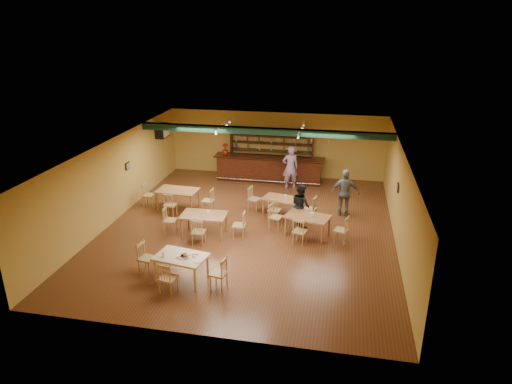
% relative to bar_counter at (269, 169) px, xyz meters
% --- Properties ---
extents(floor, '(12.00, 12.00, 0.00)m').
position_rel_bar_counter_xyz_m(floor, '(0.16, -5.15, -0.56)').
color(floor, '#5B311A').
rests_on(floor, ground).
extents(ceiling_beam, '(10.00, 0.30, 0.25)m').
position_rel_bar_counter_xyz_m(ceiling_beam, '(0.16, -2.35, 2.31)').
color(ceiling_beam, black).
rests_on(ceiling_beam, ceiling).
extents(track_rail_left, '(0.05, 2.50, 0.05)m').
position_rel_bar_counter_xyz_m(track_rail_left, '(-1.64, -1.75, 2.38)').
color(track_rail_left, white).
rests_on(track_rail_left, ceiling).
extents(track_rail_right, '(0.05, 2.50, 0.05)m').
position_rel_bar_counter_xyz_m(track_rail_right, '(1.56, -1.75, 2.38)').
color(track_rail_right, white).
rests_on(track_rail_right, ceiling).
extents(ac_unit, '(0.34, 0.70, 0.48)m').
position_rel_bar_counter_xyz_m(ac_unit, '(-4.64, -0.95, 1.79)').
color(ac_unit, white).
rests_on(ac_unit, wall_left).
extents(picture_left, '(0.04, 0.34, 0.28)m').
position_rel_bar_counter_xyz_m(picture_left, '(-4.81, -4.15, 1.14)').
color(picture_left, black).
rests_on(picture_left, wall_left).
extents(picture_right, '(0.04, 0.34, 0.28)m').
position_rel_bar_counter_xyz_m(picture_right, '(5.13, -4.65, 1.14)').
color(picture_right, black).
rests_on(picture_right, wall_right).
extents(bar_counter, '(5.00, 0.85, 1.13)m').
position_rel_bar_counter_xyz_m(bar_counter, '(0.00, 0.00, 0.00)').
color(bar_counter, '#33120A').
rests_on(bar_counter, ground).
extents(back_bar_hutch, '(3.87, 0.40, 2.28)m').
position_rel_bar_counter_xyz_m(back_bar_hutch, '(-0.00, 0.63, 0.57)').
color(back_bar_hutch, '#33120A').
rests_on(back_bar_hutch, ground).
extents(poinsettia, '(0.37, 0.37, 0.52)m').
position_rel_bar_counter_xyz_m(poinsettia, '(-2.05, 0.00, 0.82)').
color(poinsettia, '#A9260F').
rests_on(poinsettia, bar_counter).
extents(dining_table_a, '(1.62, 1.03, 0.79)m').
position_rel_bar_counter_xyz_m(dining_table_a, '(-2.93, -3.97, -0.17)').
color(dining_table_a, brown).
rests_on(dining_table_a, ground).
extents(dining_table_b, '(1.52, 1.13, 0.68)m').
position_rel_bar_counter_xyz_m(dining_table_b, '(1.10, -3.79, -0.22)').
color(dining_table_b, brown).
rests_on(dining_table_b, ground).
extents(dining_table_c, '(1.56, 0.97, 0.77)m').
position_rel_bar_counter_xyz_m(dining_table_c, '(-1.24, -5.99, -0.18)').
color(dining_table_c, brown).
rests_on(dining_table_c, ground).
extents(dining_table_d, '(1.65, 1.25, 0.73)m').
position_rel_bar_counter_xyz_m(dining_table_d, '(2.23, -5.37, -0.20)').
color(dining_table_d, brown).
rests_on(dining_table_d, ground).
extents(near_table, '(1.56, 1.15, 0.76)m').
position_rel_bar_counter_xyz_m(near_table, '(-1.02, -8.90, -0.18)').
color(near_table, beige).
rests_on(near_table, ground).
extents(pizza_tray, '(0.56, 0.56, 0.01)m').
position_rel_bar_counter_xyz_m(pizza_tray, '(-0.92, -8.90, 0.20)').
color(pizza_tray, silver).
rests_on(pizza_tray, near_table).
extents(parmesan_shaker, '(0.09, 0.09, 0.11)m').
position_rel_bar_counter_xyz_m(parmesan_shaker, '(-1.48, -9.05, 0.25)').
color(parmesan_shaker, '#EAE5C6').
rests_on(parmesan_shaker, near_table).
extents(napkin_stack, '(0.23, 0.19, 0.03)m').
position_rel_bar_counter_xyz_m(napkin_stack, '(-0.66, -8.69, 0.21)').
color(napkin_stack, white).
rests_on(napkin_stack, near_table).
extents(pizza_server, '(0.33, 0.20, 0.00)m').
position_rel_bar_counter_xyz_m(pizza_server, '(-0.76, -8.85, 0.21)').
color(pizza_server, silver).
rests_on(pizza_server, pizza_tray).
extents(side_plate, '(0.26, 0.26, 0.01)m').
position_rel_bar_counter_xyz_m(side_plate, '(-0.46, -9.10, 0.20)').
color(side_plate, white).
rests_on(side_plate, near_table).
extents(patron_bar, '(0.81, 0.66, 1.92)m').
position_rel_bar_counter_xyz_m(patron_bar, '(1.06, -0.83, 0.39)').
color(patron_bar, purple).
rests_on(patron_bar, ground).
extents(patron_right_a, '(0.94, 0.96, 1.56)m').
position_rel_bar_counter_xyz_m(patron_right_a, '(1.90, -4.59, 0.22)').
color(patron_right_a, black).
rests_on(patron_right_a, ground).
extents(patron_right_b, '(1.08, 0.49, 1.81)m').
position_rel_bar_counter_xyz_m(patron_right_b, '(3.43, -3.37, 0.34)').
color(patron_right_b, slate).
rests_on(patron_right_b, ground).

